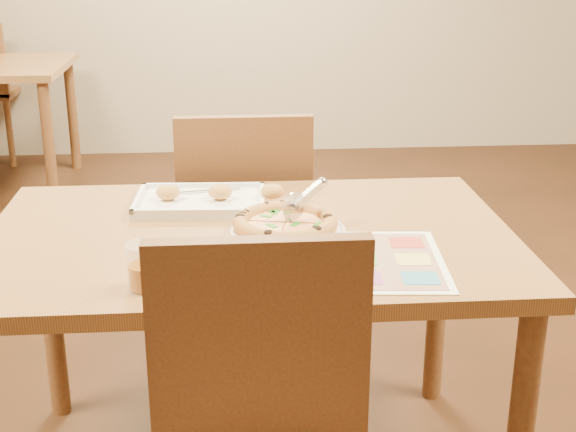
{
  "coord_description": "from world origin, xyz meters",
  "views": [
    {
      "loc": [
        -0.05,
        -1.85,
        1.42
      ],
      "look_at": [
        0.09,
        -0.03,
        0.77
      ],
      "focal_mm": 50.0,
      "sensor_mm": 36.0,
      "label": 1
    }
  ],
  "objects": [
    {
      "name": "dining_table",
      "position": [
        0.0,
        0.0,
        0.63
      ],
      "size": [
        1.3,
        0.85,
        0.72
      ],
      "color": "olive",
      "rests_on": "ground"
    },
    {
      "name": "glass_tumbler",
      "position": [
        -0.23,
        -0.31,
        0.76
      ],
      "size": [
        0.08,
        0.08,
        0.1
      ],
      "rotation": [
        0.0,
        0.0,
        0.09
      ],
      "color": "#8C480A",
      "rests_on": "dining_table"
    },
    {
      "name": "chair_far",
      "position": [
        -0.0,
        0.6,
        0.57
      ],
      "size": [
        0.42,
        0.42,
        0.47
      ],
      "rotation": [
        0.0,
        0.0,
        3.14
      ],
      "color": "brown",
      "rests_on": "ground"
    },
    {
      "name": "plate",
      "position": [
        0.09,
        -0.03,
        0.73
      ],
      "size": [
        0.36,
        0.36,
        0.02
      ],
      "primitive_type": "cylinder",
      "rotation": [
        0.0,
        0.0,
        -0.37
      ],
      "color": "white",
      "rests_on": "dining_table"
    },
    {
      "name": "pizza",
      "position": [
        0.09,
        -0.02,
        0.75
      ],
      "size": [
        0.26,
        0.26,
        0.04
      ],
      "rotation": [
        0.0,
        0.0,
        -0.2
      ],
      "color": "#BE8541",
      "rests_on": "plate"
    },
    {
      "name": "chair_near",
      "position": [
        0.0,
        -0.6,
        0.57
      ],
      "size": [
        0.42,
        0.42,
        0.47
      ],
      "color": "brown",
      "rests_on": "ground"
    },
    {
      "name": "menu",
      "position": [
        0.3,
        -0.21,
        0.72
      ],
      "size": [
        0.29,
        0.38,
        0.0
      ],
      "primitive_type": "cube",
      "rotation": [
        0.0,
        0.0,
        -0.08
      ],
      "color": "white",
      "rests_on": "dining_table"
    },
    {
      "name": "appetizer_tray",
      "position": [
        -0.12,
        0.21,
        0.74
      ],
      "size": [
        0.4,
        0.25,
        0.06
      ],
      "rotation": [
        0.0,
        0.0,
        -0.05
      ],
      "color": "white",
      "rests_on": "dining_table"
    },
    {
      "name": "pizza_cutter",
      "position": [
        0.13,
        0.01,
        0.8
      ],
      "size": [
        0.12,
        0.11,
        0.09
      ],
      "rotation": [
        0.0,
        0.0,
        0.74
      ],
      "color": "silver",
      "rests_on": "pizza"
    }
  ]
}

